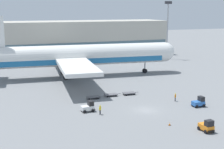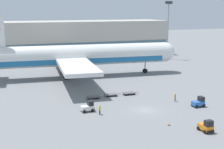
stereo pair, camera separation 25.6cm
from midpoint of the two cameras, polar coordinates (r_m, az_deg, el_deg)
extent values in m
plane|color=slate|center=(59.48, 6.33, -6.50)|extent=(400.00, 400.00, 0.00)
cube|color=#BCB7A8|center=(125.62, -10.18, 6.37)|extent=(90.00, 18.00, 14.00)
cube|color=slate|center=(117.06, -9.36, 4.45)|extent=(88.20, 0.20, 4.90)
cylinder|color=#9EA0A5|center=(120.24, 10.23, 7.69)|extent=(0.50, 0.50, 20.53)
cube|color=#333338|center=(119.97, 10.42, 12.82)|extent=(2.80, 0.50, 1.00)
cylinder|color=white|center=(87.37, -5.99, 3.54)|extent=(52.30, 10.18, 5.80)
cube|color=#1E669E|center=(87.56, -5.97, 2.70)|extent=(48.15, 9.72, 1.45)
sphere|color=white|center=(94.90, 9.74, 4.10)|extent=(5.68, 5.68, 5.68)
cube|color=white|center=(87.11, -7.67, 2.99)|extent=(12.04, 48.51, 0.90)
cylinder|color=#9EA0A5|center=(77.59, -6.67, 0.58)|extent=(4.42, 3.15, 2.80)
cylinder|color=#9EA0A5|center=(97.28, -8.41, 2.82)|extent=(4.42, 3.15, 2.80)
cylinder|color=#9EA0A5|center=(93.02, 6.17, 1.89)|extent=(0.36, 0.36, 4.00)
cylinder|color=black|center=(93.38, 6.14, 0.68)|extent=(1.37, 1.01, 1.30)
cylinder|color=#9EA0A5|center=(84.27, -8.39, 0.79)|extent=(0.36, 0.36, 4.00)
cylinder|color=black|center=(84.67, -8.35, -0.54)|extent=(1.37, 1.01, 1.30)
cylinder|color=#9EA0A5|center=(90.52, -8.86, 1.54)|extent=(0.36, 0.36, 4.00)
cylinder|color=black|center=(90.90, -8.82, 0.30)|extent=(1.37, 1.01, 1.30)
cube|color=silver|center=(58.35, -4.45, -6.11)|extent=(2.42, 1.61, 0.80)
cube|color=black|center=(58.31, -3.86, -5.23)|extent=(1.01, 1.32, 0.90)
cube|color=black|center=(58.86, -3.32, -6.22)|extent=(0.28, 1.27, 0.24)
cylinder|color=black|center=(59.36, -3.95, -6.19)|extent=(0.62, 0.30, 0.60)
cylinder|color=black|center=(58.13, -3.45, -6.58)|extent=(0.62, 0.30, 0.60)
cylinder|color=black|center=(58.83, -5.42, -6.38)|extent=(0.62, 0.30, 0.60)
cylinder|color=black|center=(57.58, -4.94, -6.78)|extent=(0.62, 0.30, 0.60)
cube|color=orange|center=(51.30, 16.87, -9.18)|extent=(1.52, 2.37, 0.80)
cube|color=black|center=(50.55, 17.40, -8.50)|extent=(1.28, 0.96, 0.90)
cube|color=black|center=(50.53, 17.74, -9.90)|extent=(1.27, 0.22, 0.24)
cylinder|color=black|center=(51.31, 18.03, -9.73)|extent=(0.27, 0.61, 0.60)
cylinder|color=black|center=(50.45, 16.80, -10.02)|extent=(0.27, 0.61, 0.60)
cylinder|color=black|center=(52.44, 16.88, -9.18)|extent=(0.27, 0.61, 0.60)
cylinder|color=black|center=(51.60, 15.66, -9.45)|extent=(0.27, 0.61, 0.60)
cube|color=#2D66B7|center=(63.24, 15.57, -5.09)|extent=(2.31, 1.41, 0.80)
cube|color=black|center=(63.37, 16.09, -4.28)|extent=(0.90, 1.24, 0.90)
cube|color=black|center=(64.02, 16.46, -5.19)|extent=(0.16, 1.26, 0.24)
cylinder|color=black|center=(64.35, 15.78, -5.18)|extent=(0.60, 0.24, 0.60)
cylinder|color=black|center=(63.28, 16.51, -5.51)|extent=(0.60, 0.24, 0.60)
cylinder|color=black|center=(63.45, 14.59, -5.35)|extent=(0.60, 0.24, 0.60)
cylinder|color=black|center=(62.36, 15.32, -5.70)|extent=(0.60, 0.24, 0.60)
cube|color=#56565B|center=(66.45, -3.39, -4.09)|extent=(2.87, 1.63, 0.12)
cube|color=#56565B|center=(66.89, -1.84, -3.97)|extent=(0.90, 0.12, 0.08)
cylinder|color=black|center=(67.34, -2.70, -4.08)|extent=(0.37, 0.16, 0.36)
cylinder|color=black|center=(66.15, -2.42, -4.37)|extent=(0.37, 0.16, 0.36)
cylinder|color=black|center=(66.90, -4.33, -4.21)|extent=(0.37, 0.16, 0.36)
cylinder|color=black|center=(65.71, -4.08, -4.50)|extent=(0.37, 0.16, 0.36)
cube|color=#56565B|center=(68.19, -0.12, -3.65)|extent=(2.87, 1.63, 0.12)
cube|color=#56565B|center=(68.74, 1.36, -3.53)|extent=(0.90, 0.12, 0.08)
cylinder|color=black|center=(69.13, 0.51, -3.64)|extent=(0.37, 0.16, 0.36)
cylinder|color=black|center=(67.96, 0.83, -3.92)|extent=(0.37, 0.16, 0.36)
cylinder|color=black|center=(68.58, -1.06, -3.77)|extent=(0.37, 0.16, 0.36)
cylinder|color=black|center=(67.40, -0.76, -4.05)|extent=(0.37, 0.16, 0.36)
cube|color=#56565B|center=(69.51, 3.21, -3.37)|extent=(2.87, 1.63, 0.12)
cube|color=#56565B|center=(70.15, 4.63, -3.25)|extent=(0.90, 0.12, 0.08)
cylinder|color=black|center=(70.48, 3.78, -3.36)|extent=(0.37, 0.16, 0.36)
cylinder|color=black|center=(69.34, 4.15, -3.63)|extent=(0.37, 0.16, 0.36)
cylinder|color=black|center=(69.83, 2.27, -3.49)|extent=(0.37, 0.16, 0.36)
cylinder|color=black|center=(68.67, 2.63, -3.76)|extent=(0.37, 0.16, 0.36)
cylinder|color=black|center=(56.78, -2.07, -6.89)|extent=(0.14, 0.14, 0.84)
cylinder|color=black|center=(56.62, -2.17, -6.94)|extent=(0.14, 0.14, 0.84)
cube|color=yellow|center=(56.47, -2.12, -6.21)|extent=(0.41, 0.41, 0.63)
cylinder|color=yellow|center=(56.66, -2.01, -6.11)|extent=(0.09, 0.09, 0.57)
cylinder|color=yellow|center=(56.25, -2.24, -6.24)|extent=(0.09, 0.09, 0.57)
sphere|color=#846047|center=(56.33, -2.13, -5.79)|extent=(0.23, 0.23, 0.23)
sphere|color=yellow|center=(56.32, -2.13, -5.73)|extent=(0.22, 0.22, 0.22)
cylinder|color=black|center=(65.82, 11.55, -4.49)|extent=(0.14, 0.14, 0.81)
cylinder|color=black|center=(66.01, 11.59, -4.44)|extent=(0.14, 0.14, 0.81)
cube|color=orange|center=(65.72, 11.59, -3.88)|extent=(0.41, 0.41, 0.60)
cylinder|color=orange|center=(65.48, 11.55, -3.90)|extent=(0.09, 0.09, 0.54)
cylinder|color=orange|center=(65.94, 11.64, -3.80)|extent=(0.09, 0.09, 0.54)
sphere|color=tan|center=(65.61, 11.61, -3.53)|extent=(0.22, 0.22, 0.22)
sphere|color=yellow|center=(65.59, 11.61, -3.48)|extent=(0.21, 0.21, 0.21)
cube|color=black|center=(52.58, 10.54, -9.12)|extent=(0.40, 0.40, 0.04)
cone|color=orange|center=(52.48, 10.56, -8.82)|extent=(0.32, 0.32, 0.54)
cylinder|color=white|center=(52.47, 10.56, -8.79)|extent=(0.19, 0.19, 0.08)
camera|label=1|loc=(0.13, -89.90, 0.02)|focal=50.00mm
camera|label=2|loc=(0.13, 90.10, -0.02)|focal=50.00mm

